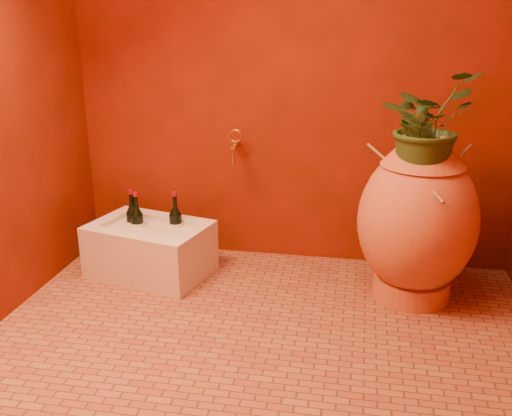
% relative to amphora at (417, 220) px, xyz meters
% --- Properties ---
extents(floor, '(2.50, 2.50, 0.00)m').
position_rel_amphora_xyz_m(floor, '(-0.69, -0.58, -0.42)').
color(floor, brown).
rests_on(floor, ground).
extents(wall_back, '(2.50, 0.02, 2.50)m').
position_rel_amphora_xyz_m(wall_back, '(-0.69, 0.42, 0.83)').
color(wall_back, '#501B04').
rests_on(wall_back, ground).
extents(amphora, '(0.74, 0.74, 0.84)m').
position_rel_amphora_xyz_m(amphora, '(0.00, 0.00, 0.00)').
color(amphora, '#BA6234').
rests_on(amphora, floor).
extents(stone_basin, '(0.71, 0.57, 0.29)m').
position_rel_amphora_xyz_m(stone_basin, '(-1.42, 0.02, -0.28)').
color(stone_basin, beige).
rests_on(stone_basin, floor).
extents(wine_bottle_a, '(0.07, 0.07, 0.30)m').
position_rel_amphora_xyz_m(wine_bottle_a, '(-1.51, 0.06, -0.15)').
color(wine_bottle_a, black).
rests_on(wine_bottle_a, stone_basin).
extents(wine_bottle_b, '(0.08, 0.08, 0.31)m').
position_rel_amphora_xyz_m(wine_bottle_b, '(-1.54, 0.08, -0.15)').
color(wine_bottle_b, black).
rests_on(wine_bottle_b, stone_basin).
extents(wine_bottle_c, '(0.07, 0.07, 0.30)m').
position_rel_amphora_xyz_m(wine_bottle_c, '(-1.29, 0.09, -0.15)').
color(wine_bottle_c, black).
rests_on(wine_bottle_c, stone_basin).
extents(wall_tap, '(0.08, 0.17, 0.18)m').
position_rel_amphora_xyz_m(wall_tap, '(-1.00, 0.33, 0.27)').
color(wall_tap, '#A78026').
rests_on(wall_tap, wall_back).
extents(plant_main, '(0.59, 0.59, 0.50)m').
position_rel_amphora_xyz_m(plant_main, '(-0.00, -0.02, 0.49)').
color(plant_main, '#254819').
rests_on(plant_main, amphora).
extents(plant_side, '(0.24, 0.25, 0.35)m').
position_rel_amphora_xyz_m(plant_side, '(-0.05, -0.05, 0.38)').
color(plant_side, '#254819').
rests_on(plant_side, amphora).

